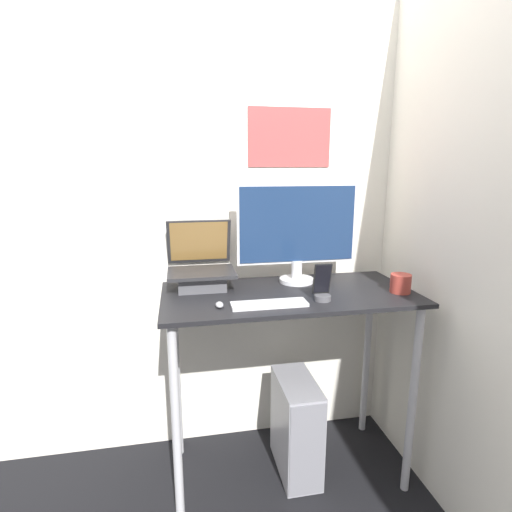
# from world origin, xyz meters

# --- Properties ---
(wall_back) EXTENTS (6.00, 0.06, 2.60)m
(wall_back) POSITION_xyz_m (0.00, 0.65, 1.30)
(wall_back) COLOR silver
(wall_back) RESTS_ON ground_plane
(wall_side_right) EXTENTS (0.05, 6.00, 2.60)m
(wall_side_right) POSITION_xyz_m (0.67, 0.00, 1.30)
(wall_side_right) COLOR silver
(wall_side_right) RESTS_ON ground_plane
(desk) EXTENTS (1.17, 0.56, 0.96)m
(desk) POSITION_xyz_m (0.00, 0.28, 0.81)
(desk) COLOR black
(desk) RESTS_ON ground_plane
(laptop) EXTENTS (0.32, 0.32, 0.32)m
(laptop) POSITION_xyz_m (-0.40, 0.44, 1.04)
(laptop) COLOR #4C4C51
(laptop) RESTS_ON desk
(monitor) EXTENTS (0.60, 0.17, 0.49)m
(monitor) POSITION_xyz_m (0.08, 0.44, 1.22)
(monitor) COLOR silver
(monitor) RESTS_ON desk
(keyboard) EXTENTS (0.32, 0.09, 0.02)m
(keyboard) POSITION_xyz_m (-0.13, 0.12, 0.97)
(keyboard) COLOR silver
(keyboard) RESTS_ON desk
(mouse) EXTENTS (0.03, 0.05, 0.02)m
(mouse) POSITION_xyz_m (-0.34, 0.14, 0.97)
(mouse) COLOR #99999E
(mouse) RESTS_ON desk
(cell_phone) EXTENTS (0.08, 0.07, 0.16)m
(cell_phone) POSITION_xyz_m (0.11, 0.15, 1.01)
(cell_phone) COLOR #4C4C51
(cell_phone) RESTS_ON desk
(computer_tower) EXTENTS (0.18, 0.38, 0.50)m
(computer_tower) POSITION_xyz_m (0.05, 0.28, 0.25)
(computer_tower) COLOR gray
(computer_tower) RESTS_ON ground_plane
(mug) EXTENTS (0.09, 0.09, 0.09)m
(mug) POSITION_xyz_m (0.51, 0.18, 1.00)
(mug) COLOR #9E382D
(mug) RESTS_ON desk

